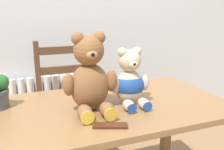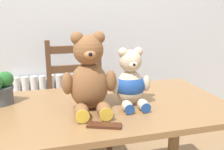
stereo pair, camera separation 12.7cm
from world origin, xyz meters
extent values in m
cube|color=silver|center=(0.00, 1.42, 1.30)|extent=(8.00, 0.04, 2.60)
cylinder|color=white|center=(-0.53, 1.35, 0.33)|extent=(0.06, 0.06, 0.66)
cylinder|color=white|center=(-0.46, 1.35, 0.33)|extent=(0.06, 0.06, 0.66)
cylinder|color=white|center=(-0.38, 1.35, 0.33)|extent=(0.06, 0.06, 0.66)
cylinder|color=white|center=(-0.31, 1.35, 0.33)|extent=(0.06, 0.06, 0.66)
cylinder|color=white|center=(-0.24, 1.35, 0.33)|extent=(0.06, 0.06, 0.66)
cylinder|color=white|center=(-0.17, 1.35, 0.33)|extent=(0.06, 0.06, 0.66)
cylinder|color=white|center=(-0.09, 1.35, 0.33)|extent=(0.06, 0.06, 0.66)
cylinder|color=white|center=(-0.02, 1.35, 0.33)|extent=(0.06, 0.06, 0.66)
cylinder|color=white|center=(0.05, 1.35, 0.33)|extent=(0.06, 0.06, 0.66)
cylinder|color=white|center=(0.12, 1.35, 0.33)|extent=(0.06, 0.06, 0.66)
cylinder|color=white|center=(0.19, 1.35, 0.33)|extent=(0.06, 0.06, 0.66)
cube|color=white|center=(-0.17, 1.35, 0.02)|extent=(0.80, 0.10, 0.04)
cube|color=olive|center=(0.00, 0.36, 0.72)|extent=(1.35, 0.72, 0.03)
cube|color=olive|center=(0.62, 0.67, 0.35)|extent=(0.06, 0.06, 0.70)
cube|color=brown|center=(-0.04, 1.02, 0.44)|extent=(0.46, 0.39, 0.03)
cube|color=brown|center=(0.16, 0.85, 0.21)|extent=(0.04, 0.04, 0.42)
cube|color=brown|center=(0.16, 1.20, 0.50)|extent=(0.04, 0.04, 0.99)
cube|color=brown|center=(-0.25, 1.20, 0.50)|extent=(0.04, 0.04, 0.99)
cube|color=brown|center=(-0.04, 1.20, 0.91)|extent=(0.38, 0.03, 0.06)
cube|color=brown|center=(-0.04, 1.20, 0.75)|extent=(0.38, 0.03, 0.06)
ellipsoid|color=brown|center=(-0.07, 0.34, 0.85)|extent=(0.20, 0.17, 0.24)
sphere|color=brown|center=(-0.07, 0.34, 1.03)|extent=(0.15, 0.15, 0.15)
sphere|color=brown|center=(-0.02, 0.34, 1.09)|extent=(0.06, 0.06, 0.06)
sphere|color=brown|center=(-0.13, 0.35, 1.09)|extent=(0.06, 0.06, 0.06)
ellipsoid|color=#B2794C|center=(-0.08, 0.29, 1.02)|extent=(0.07, 0.06, 0.05)
sphere|color=black|center=(-0.08, 0.26, 1.03)|extent=(0.02, 0.02, 0.02)
ellipsoid|color=brown|center=(0.03, 0.32, 0.88)|extent=(0.06, 0.06, 0.11)
ellipsoid|color=brown|center=(-0.18, 0.33, 0.88)|extent=(0.06, 0.06, 0.11)
ellipsoid|color=brown|center=(-0.03, 0.22, 0.77)|extent=(0.08, 0.12, 0.07)
cylinder|color=gold|center=(-0.03, 0.16, 0.77)|extent=(0.06, 0.01, 0.06)
ellipsoid|color=brown|center=(-0.13, 0.22, 0.77)|extent=(0.08, 0.12, 0.07)
cylinder|color=gold|center=(-0.14, 0.17, 0.77)|extent=(0.06, 0.01, 0.06)
ellipsoid|color=beige|center=(0.14, 0.34, 0.83)|extent=(0.16, 0.14, 0.19)
sphere|color=beige|center=(0.14, 0.34, 0.97)|extent=(0.12, 0.12, 0.12)
sphere|color=beige|center=(0.18, 0.34, 1.02)|extent=(0.05, 0.05, 0.05)
sphere|color=beige|center=(0.10, 0.34, 1.02)|extent=(0.05, 0.05, 0.05)
ellipsoid|color=white|center=(0.14, 0.30, 0.96)|extent=(0.05, 0.05, 0.04)
sphere|color=black|center=(0.14, 0.28, 0.96)|extent=(0.01, 0.01, 0.01)
ellipsoid|color=beige|center=(0.23, 0.32, 0.85)|extent=(0.05, 0.05, 0.09)
ellipsoid|color=beige|center=(0.06, 0.33, 0.85)|extent=(0.05, 0.05, 0.09)
ellipsoid|color=beige|center=(0.18, 0.24, 0.76)|extent=(0.06, 0.10, 0.06)
cylinder|color=#1E4793|center=(0.18, 0.20, 0.76)|extent=(0.05, 0.01, 0.05)
ellipsoid|color=beige|center=(0.10, 0.25, 0.76)|extent=(0.06, 0.10, 0.06)
cylinder|color=#1E4793|center=(0.10, 0.20, 0.76)|extent=(0.05, 0.01, 0.05)
ellipsoid|color=#1E4793|center=(0.14, 0.34, 0.84)|extent=(0.17, 0.15, 0.13)
cylinder|color=#4C5156|center=(-0.52, 0.53, 0.78)|extent=(0.13, 0.13, 0.10)
ellipsoid|color=#286B2D|center=(-0.49, 0.53, 0.87)|extent=(0.09, 0.06, 0.09)
cube|color=#472314|center=(-0.05, 0.12, 0.74)|extent=(0.16, 0.10, 0.01)
camera|label=1|loc=(-0.40, -0.80, 1.22)|focal=40.00mm
camera|label=2|loc=(-0.28, -0.84, 1.22)|focal=40.00mm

